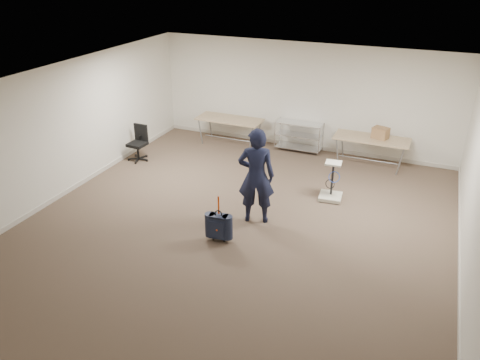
% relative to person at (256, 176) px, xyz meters
% --- Properties ---
extents(ground, '(9.00, 9.00, 0.00)m').
position_rel_person_xyz_m(ground, '(-0.26, -0.37, -0.97)').
color(ground, '#47392B').
rests_on(ground, ground).
extents(room_shell, '(8.00, 9.00, 9.00)m').
position_rel_person_xyz_m(room_shell, '(-0.26, 1.01, -0.92)').
color(room_shell, silver).
rests_on(room_shell, ground).
extents(folding_table_left, '(1.80, 0.75, 0.73)m').
position_rel_person_xyz_m(folding_table_left, '(-2.16, 3.58, -0.29)').
color(folding_table_left, '#927959').
rests_on(folding_table_left, ground).
extents(folding_table_right, '(1.80, 0.75, 0.73)m').
position_rel_person_xyz_m(folding_table_right, '(1.64, 3.58, -0.29)').
color(folding_table_right, '#927959').
rests_on(folding_table_right, ground).
extents(wire_shelf, '(1.22, 0.47, 0.80)m').
position_rel_person_xyz_m(wire_shelf, '(-0.26, 3.83, -0.53)').
color(wire_shelf, silver).
rests_on(wire_shelf, ground).
extents(person, '(0.81, 0.65, 1.93)m').
position_rel_person_xyz_m(person, '(0.00, 0.00, 0.00)').
color(person, black).
rests_on(person, ground).
extents(suitcase, '(0.36, 0.23, 0.92)m').
position_rel_person_xyz_m(suitcase, '(-0.35, -0.96, -0.65)').
color(suitcase, '#151D30').
rests_on(suitcase, ground).
extents(office_chair, '(0.55, 0.55, 0.90)m').
position_rel_person_xyz_m(office_chair, '(-3.86, 1.68, -0.69)').
color(office_chair, black).
rests_on(office_chair, ground).
extents(equipment_cart, '(0.51, 0.51, 0.87)m').
position_rel_person_xyz_m(equipment_cart, '(1.17, 1.46, -0.74)').
color(equipment_cart, beige).
rests_on(equipment_cart, ground).
extents(cardboard_box, '(0.43, 0.37, 0.27)m').
position_rel_person_xyz_m(cardboard_box, '(1.82, 3.65, -0.10)').
color(cardboard_box, '#936344').
rests_on(cardboard_box, folding_table_right).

